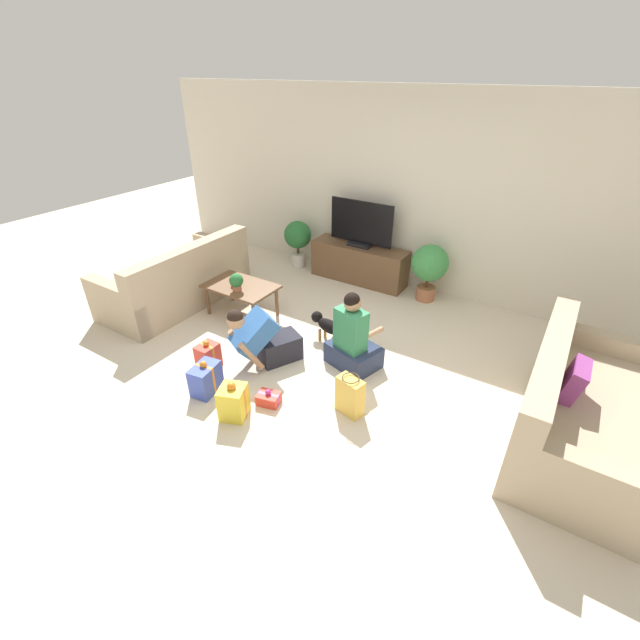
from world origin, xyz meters
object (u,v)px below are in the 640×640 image
person_sitting (353,341)px  gift_bag_a (350,396)px  tv (361,226)px  gift_box_b (233,402)px  gift_box_c (208,356)px  potted_plant_back_left (298,238)px  tabletop_plant (236,281)px  tv_console (359,263)px  dog (326,325)px  person_kneeling (263,339)px  mug (234,282)px  sofa_right (578,412)px  sofa_left (178,282)px  coffee_table (241,289)px  potted_plant_back_right (429,266)px  gift_box_a (206,379)px

person_sitting → gift_bag_a: person_sitting is taller
tv → gift_box_b: 3.26m
gift_box_c → gift_bag_a: bearing=7.2°
potted_plant_back_left → tabletop_plant: potted_plant_back_left is taller
tv_console → dog: bearing=-74.6°
person_kneeling → potted_plant_back_left: bearing=143.9°
potted_plant_back_left → mug: (0.23, -1.70, -0.01)m
dog → sofa_right: bearing=100.4°
person_sitting → tabletop_plant: size_ratio=3.96×
tv → person_sitting: (0.94, -1.91, -0.52)m
sofa_left → dog: bearing=96.3°
dog → gift_box_b: gift_box_b is taller
tv_console → person_kneeling: person_kneeling is taller
coffee_table → gift_box_c: 1.17m
dog → gift_bag_a: bearing=56.1°
potted_plant_back_right → dog: bearing=-110.6°
tv → sofa_right: bearing=-31.1°
potted_plant_back_right → gift_box_b: (-0.67, -3.12, -0.33)m
potted_plant_back_right → gift_box_a: bearing=-110.6°
gift_box_a → gift_box_c: 0.40m
coffee_table → dog: size_ratio=1.73×
tv_console → person_kneeling: (0.13, -2.39, 0.05)m
potted_plant_back_right → gift_box_b: 3.21m
sofa_left → person_sitting: (2.66, -0.01, 0.01)m
person_sitting → gift_box_c: (-1.27, -0.85, -0.17)m
gift_box_b → tabletop_plant: 1.77m
sofa_right → mug: sofa_right is taller
dog → tabletop_plant: bearing=-67.3°
potted_plant_back_left → person_sitting: 2.74m
tabletop_plant → person_sitting: bearing=-2.5°
tv_console → tv: 0.56m
potted_plant_back_left → gift_box_a: (1.00, -3.01, -0.31)m
gift_bag_a → tabletop_plant: tabletop_plant is taller
sofa_left → potted_plant_back_left: 1.98m
person_kneeling → dog: 0.81m
gift_bag_a → person_kneeling: bearing=171.5°
gift_box_b → gift_bag_a: 1.06m
gift_box_b → sofa_left: bearing=149.2°
sofa_left → gift_box_b: size_ratio=5.05×
potted_plant_back_left → sofa_right: bearing=-23.5°
dog → gift_box_a: bearing=-6.5°
gift_box_a → mug: (-0.77, 1.31, 0.31)m
tv → tabletop_plant: 1.99m
person_sitting → mug: size_ratio=7.37×
person_sitting → gift_box_b: (-0.54, -1.26, -0.15)m
tv_console → tv: size_ratio=1.50×
person_kneeling → potted_plant_back_right: bearing=95.2°
gift_box_a → gift_box_b: (0.46, -0.11, 0.01)m
gift_box_b → tabletop_plant: (-1.11, 1.33, 0.38)m
tv_console → mug: 1.95m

